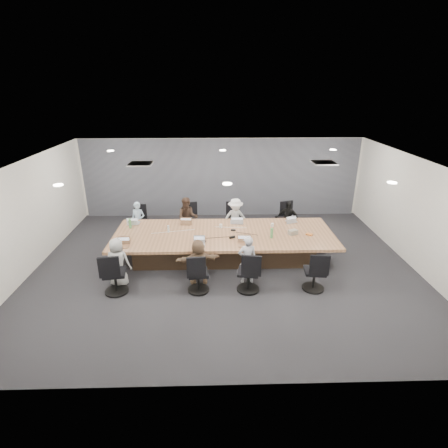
{
  "coord_description": "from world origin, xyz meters",
  "views": [
    {
      "loc": [
        -0.24,
        -8.28,
        4.56
      ],
      "look_at": [
        0.0,
        0.4,
        1.05
      ],
      "focal_mm": 28.0,
      "sensor_mm": 36.0,
      "label": 1
    }
  ],
  "objects_px": {
    "laptop_0": "(134,223)",
    "person_1": "(188,218)",
    "person_4": "(118,262)",
    "laptop_6": "(245,245)",
    "person_3": "(287,219)",
    "stapler": "(232,237)",
    "chair_0": "(141,224)",
    "chair_3": "(285,221)",
    "person_0": "(138,221)",
    "laptop_3": "(291,221)",
    "laptop_5": "(199,246)",
    "bottle_green_left": "(130,223)",
    "bottle_clear": "(168,229)",
    "chair_6": "(248,275)",
    "person_6": "(247,260)",
    "laptop_1": "(186,222)",
    "bottle_green_right": "(272,233)",
    "chair_4": "(115,276)",
    "chair_1": "(189,222)",
    "chair_7": "(314,274)",
    "person_5": "(199,262)",
    "mug_brown": "(123,238)",
    "chair_2": "(235,222)",
    "chair_5": "(198,276)",
    "laptop_2": "(236,222)",
    "conference_table": "(224,244)",
    "person_2": "(235,219)",
    "laptop_4": "(123,247)"
  },
  "relations": [
    {
      "from": "stapler",
      "to": "conference_table",
      "type": "bearing_deg",
      "value": 96.67
    },
    {
      "from": "bottle_green_left",
      "to": "mug_brown",
      "type": "height_order",
      "value": "bottle_green_left"
    },
    {
      "from": "person_0",
      "to": "laptop_0",
      "type": "bearing_deg",
      "value": -78.68
    },
    {
      "from": "person_1",
      "to": "chair_1",
      "type": "bearing_deg",
      "value": 86.9
    },
    {
      "from": "stapler",
      "to": "chair_4",
      "type": "bearing_deg",
      "value": -178.64
    },
    {
      "from": "person_5",
      "to": "bottle_green_left",
      "type": "relative_size",
      "value": 4.28
    },
    {
      "from": "chair_7",
      "to": "person_5",
      "type": "bearing_deg",
      "value": 178.62
    },
    {
      "from": "person_3",
      "to": "chair_2",
      "type": "bearing_deg",
      "value": -178.78
    },
    {
      "from": "chair_0",
      "to": "chair_5",
      "type": "bearing_deg",
      "value": 127.16
    },
    {
      "from": "chair_0",
      "to": "chair_1",
      "type": "distance_m",
      "value": 1.53
    },
    {
      "from": "person_0",
      "to": "person_2",
      "type": "height_order",
      "value": "person_2"
    },
    {
      "from": "chair_2",
      "to": "laptop_2",
      "type": "distance_m",
      "value": 0.97
    },
    {
      "from": "chair_7",
      "to": "person_3",
      "type": "height_order",
      "value": "person_3"
    },
    {
      "from": "laptop_1",
      "to": "bottle_green_left",
      "type": "height_order",
      "value": "bottle_green_left"
    },
    {
      "from": "laptop_4",
      "to": "laptop_1",
      "type": "bearing_deg",
      "value": 44.14
    },
    {
      "from": "laptop_0",
      "to": "person_1",
      "type": "distance_m",
      "value": 1.63
    },
    {
      "from": "laptop_2",
      "to": "laptop_6",
      "type": "distance_m",
      "value": 1.61
    },
    {
      "from": "chair_7",
      "to": "laptop_3",
      "type": "bearing_deg",
      "value": 97.08
    },
    {
      "from": "chair_3",
      "to": "chair_4",
      "type": "relative_size",
      "value": 0.96
    },
    {
      "from": "laptop_2",
      "to": "laptop_5",
      "type": "height_order",
      "value": "same"
    },
    {
      "from": "laptop_1",
      "to": "bottle_green_right",
      "type": "bearing_deg",
      "value": 157.74
    },
    {
      "from": "person_3",
      "to": "stapler",
      "type": "bearing_deg",
      "value": -123.59
    },
    {
      "from": "chair_5",
      "to": "laptop_2",
      "type": "bearing_deg",
      "value": 60.85
    },
    {
      "from": "conference_table",
      "to": "person_1",
      "type": "distance_m",
      "value": 1.75
    },
    {
      "from": "laptop_1",
      "to": "stapler",
      "type": "xyz_separation_m",
      "value": [
        1.3,
        -1.15,
        0.02
      ]
    },
    {
      "from": "bottle_clear",
      "to": "person_4",
      "type": "bearing_deg",
      "value": -125.38
    },
    {
      "from": "chair_1",
      "to": "chair_3",
      "type": "height_order",
      "value": "chair_3"
    },
    {
      "from": "person_4",
      "to": "laptop_6",
      "type": "relative_size",
      "value": 3.44
    },
    {
      "from": "chair_6",
      "to": "person_6",
      "type": "relative_size",
      "value": 0.67
    },
    {
      "from": "bottle_green_left",
      "to": "bottle_clear",
      "type": "xyz_separation_m",
      "value": [
        1.12,
        -0.34,
        -0.04
      ]
    },
    {
      "from": "person_0",
      "to": "laptop_2",
      "type": "distance_m",
      "value": 3.06
    },
    {
      "from": "chair_5",
      "to": "laptop_6",
      "type": "xyz_separation_m",
      "value": [
        1.17,
        0.9,
        0.35
      ]
    },
    {
      "from": "laptop_0",
      "to": "bottle_clear",
      "type": "xyz_separation_m",
      "value": [
        1.09,
        -0.69,
        0.09
      ]
    },
    {
      "from": "chair_0",
      "to": "chair_3",
      "type": "relative_size",
      "value": 0.88
    },
    {
      "from": "chair_3",
      "to": "bottle_green_right",
      "type": "bearing_deg",
      "value": 52.5
    },
    {
      "from": "laptop_3",
      "to": "laptop_5",
      "type": "height_order",
      "value": "same"
    },
    {
      "from": "chair_2",
      "to": "bottle_green_right",
      "type": "height_order",
      "value": "bottle_green_right"
    },
    {
      "from": "chair_2",
      "to": "bottle_green_left",
      "type": "distance_m",
      "value": 3.32
    },
    {
      "from": "person_0",
      "to": "laptop_4",
      "type": "bearing_deg",
      "value": -77.27
    },
    {
      "from": "conference_table",
      "to": "laptop_2",
      "type": "bearing_deg",
      "value": 63.88
    },
    {
      "from": "person_2",
      "to": "bottle_clear",
      "type": "xyz_separation_m",
      "value": [
        -1.92,
        -1.24,
        0.19
      ]
    },
    {
      "from": "chair_1",
      "to": "person_1",
      "type": "distance_m",
      "value": 0.44
    },
    {
      "from": "laptop_1",
      "to": "person_4",
      "type": "bearing_deg",
      "value": 59.29
    },
    {
      "from": "person_2",
      "to": "stapler",
      "type": "distance_m",
      "value": 1.71
    },
    {
      "from": "chair_4",
      "to": "stapler",
      "type": "bearing_deg",
      "value": 17.54
    },
    {
      "from": "chair_1",
      "to": "person_1",
      "type": "xyz_separation_m",
      "value": [
        0.0,
        -0.35,
        0.27
      ]
    },
    {
      "from": "person_5",
      "to": "bottle_green_left",
      "type": "bearing_deg",
      "value": -53.06
    },
    {
      "from": "chair_7",
      "to": "mug_brown",
      "type": "distance_m",
      "value": 4.92
    },
    {
      "from": "laptop_6",
      "to": "bottle_green_right",
      "type": "relative_size",
      "value": 1.29
    },
    {
      "from": "person_0",
      "to": "person_3",
      "type": "xyz_separation_m",
      "value": [
        4.64,
        0.0,
        -0.0
      ]
    }
  ]
}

